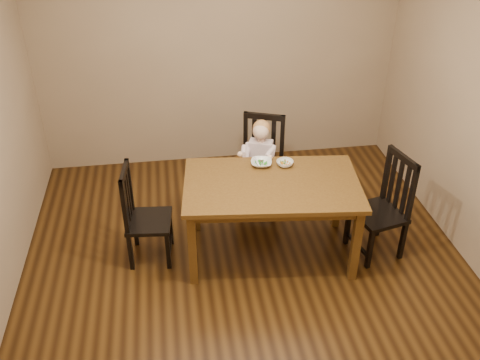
{
  "coord_description": "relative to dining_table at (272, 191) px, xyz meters",
  "views": [
    {
      "loc": [
        -0.6,
        -3.67,
        3.23
      ],
      "look_at": [
        -0.02,
        0.25,
        0.74
      ],
      "focal_mm": 40.0,
      "sensor_mm": 36.0,
      "label": 1
    }
  ],
  "objects": [
    {
      "name": "bowl_veg",
      "position": [
        0.17,
        0.27,
        0.11
      ],
      "size": [
        0.2,
        0.2,
        0.05
      ],
      "primitive_type": "imported",
      "rotation": [
        0.0,
        0.0,
        0.38
      ],
      "color": "white",
      "rests_on": "dining_table"
    },
    {
      "name": "chair_right",
      "position": [
        1.01,
        -0.11,
        -0.2
      ],
      "size": [
        0.5,
        0.51,
        0.99
      ],
      "rotation": [
        0.0,
        0.0,
        1.81
      ],
      "color": "black",
      "rests_on": "room"
    },
    {
      "name": "toddler",
      "position": [
        0.03,
        0.71,
        -0.06
      ],
      "size": [
        0.42,
        0.46,
        0.52
      ],
      "primitive_type": null,
      "rotation": [
        0.0,
        0.0,
        2.77
      ],
      "color": "white",
      "rests_on": "chair_child"
    },
    {
      "name": "room",
      "position": [
        -0.24,
        -0.14,
        0.68
      ],
      "size": [
        4.01,
        4.01,
        2.71
      ],
      "color": "#462A0E",
      "rests_on": "ground"
    },
    {
      "name": "chair_left",
      "position": [
        -1.13,
        0.1,
        -0.22
      ],
      "size": [
        0.42,
        0.44,
        0.94
      ],
      "rotation": [
        0.0,
        0.0,
        -1.67
      ],
      "color": "black",
      "rests_on": "room"
    },
    {
      "name": "fork",
      "position": [
        -0.08,
        0.29,
        0.13
      ],
      "size": [
        0.04,
        0.12,
        0.05
      ],
      "rotation": [
        0.0,
        0.0,
        0.23
      ],
      "color": "silver",
      "rests_on": "bowl_peas"
    },
    {
      "name": "bowl_peas",
      "position": [
        -0.04,
        0.31,
        0.11
      ],
      "size": [
        0.22,
        0.22,
        0.05
      ],
      "primitive_type": "imported",
      "rotation": [
        0.0,
        0.0,
        -0.17
      ],
      "color": "white",
      "rests_on": "dining_table"
    },
    {
      "name": "dining_table",
      "position": [
        0.0,
        0.0,
        0.0
      ],
      "size": [
        1.61,
        1.07,
        0.76
      ],
      "rotation": [
        0.0,
        0.0,
        -0.11
      ],
      "color": "#492F11",
      "rests_on": "room"
    },
    {
      "name": "chair_child",
      "position": [
        0.05,
        0.76,
        -0.19
      ],
      "size": [
        0.55,
        0.54,
        1.0
      ],
      "rotation": [
        0.0,
        0.0,
        2.77
      ],
      "color": "black",
      "rests_on": "room"
    }
  ]
}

